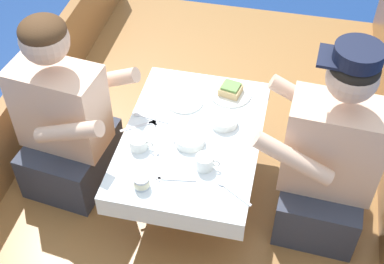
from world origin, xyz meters
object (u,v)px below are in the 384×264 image
(person_starboard, at_px, (328,161))
(coffee_cup_port, at_px, (205,162))
(sandwich, at_px, (231,89))
(person_port, at_px, (65,122))
(coffee_cup_starboard, at_px, (139,143))
(tin_can, at_px, (142,182))

(person_starboard, height_order, coffee_cup_port, person_starboard)
(sandwich, bearing_deg, person_port, -155.63)
(coffee_cup_starboard, bearing_deg, coffee_cup_port, -9.23)
(tin_can, bearing_deg, coffee_cup_port, 34.59)
(sandwich, distance_m, coffee_cup_starboard, 0.54)
(coffee_cup_starboard, distance_m, tin_can, 0.22)
(coffee_cup_starboard, xyz_separation_m, tin_can, (0.07, -0.21, -0.00))
(person_starboard, relative_size, tin_can, 14.80)
(person_port, height_order, sandwich, person_port)
(coffee_cup_starboard, bearing_deg, person_port, 165.05)
(coffee_cup_port, bearing_deg, coffee_cup_starboard, 170.77)
(tin_can, bearing_deg, person_starboard, 23.55)
(coffee_cup_starboard, bearing_deg, tin_can, -70.62)
(person_starboard, bearing_deg, person_port, 3.62)
(person_port, relative_size, tin_can, 14.09)
(coffee_cup_starboard, bearing_deg, person_starboard, 8.06)
(sandwich, relative_size, coffee_cup_port, 1.08)
(person_starboard, bearing_deg, coffee_cup_starboard, 11.22)
(person_port, height_order, person_starboard, person_starboard)
(coffee_cup_port, distance_m, tin_can, 0.28)
(person_port, xyz_separation_m, coffee_cup_port, (0.70, -0.15, 0.06))
(coffee_cup_port, relative_size, coffee_cup_starboard, 0.97)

